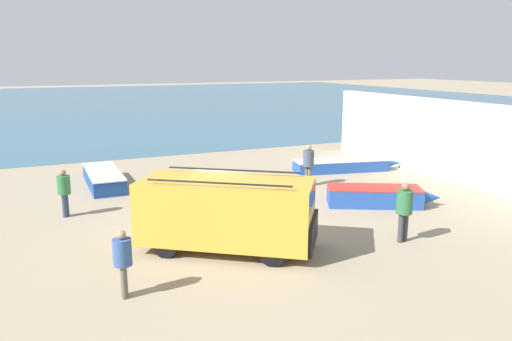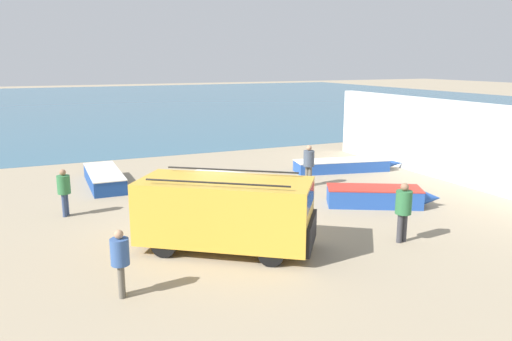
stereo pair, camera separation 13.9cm
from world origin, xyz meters
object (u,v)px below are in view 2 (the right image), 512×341
(fisherman_0, at_px, (403,207))
(fisherman_3, at_px, (64,188))
(fishing_rowboat_2, at_px, (345,165))
(fishing_rowboat_1, at_px, (227,181))
(fishing_rowboat_3, at_px, (379,196))
(fisherman_1, at_px, (120,257))
(fishing_rowboat_0, at_px, (104,177))
(parked_van, at_px, (226,211))
(fisherman_2, at_px, (309,162))

(fisherman_0, bearing_deg, fisherman_3, 46.00)
(fishing_rowboat_2, height_order, fisherman_0, fisherman_0)
(fishing_rowboat_1, xyz_separation_m, fishing_rowboat_3, (4.11, -4.88, 0.07))
(fishing_rowboat_2, relative_size, fisherman_1, 3.50)
(fishing_rowboat_1, bearing_deg, fisherman_0, 155.82)
(fishing_rowboat_0, height_order, fisherman_0, fisherman_0)
(parked_van, bearing_deg, fishing_rowboat_0, 138.99)
(fishing_rowboat_2, bearing_deg, fisherman_2, -137.85)
(fishing_rowboat_3, distance_m, fisherman_1, 10.50)
(fisherman_2, bearing_deg, fishing_rowboat_1, -37.68)
(fishing_rowboat_2, xyz_separation_m, fisherman_0, (-3.95, -8.81, 0.79))
(parked_van, height_order, fishing_rowboat_2, parked_van)
(parked_van, height_order, fisherman_1, parked_van)
(fisherman_1, xyz_separation_m, fisherman_3, (-0.76, 6.89, 0.03))
(fishing_rowboat_3, height_order, fisherman_2, fisherman_2)
(fishing_rowboat_3, bearing_deg, fishing_rowboat_1, 158.12)
(fishing_rowboat_3, distance_m, fisherman_0, 3.86)
(fishing_rowboat_3, bearing_deg, parked_van, -136.82)
(fisherman_2, bearing_deg, fishing_rowboat_3, 87.20)
(fishing_rowboat_0, bearing_deg, parked_van, -166.59)
(fisherman_3, bearing_deg, fisherman_0, -9.46)
(fisherman_1, bearing_deg, fishing_rowboat_3, -148.16)
(fisherman_0, distance_m, fisherman_3, 11.11)
(fisherman_3, bearing_deg, fishing_rowboat_3, 10.17)
(parked_van, relative_size, fisherman_3, 3.10)
(fisherman_3, bearing_deg, parked_van, -24.88)
(fishing_rowboat_3, relative_size, fisherman_0, 2.27)
(fishing_rowboat_3, distance_m, fisherman_3, 11.15)
(fisherman_2, distance_m, fisherman_3, 9.74)
(fishing_rowboat_2, relative_size, fisherman_2, 3.16)
(fishing_rowboat_1, bearing_deg, fishing_rowboat_3, 179.93)
(fisherman_3, bearing_deg, fishing_rowboat_2, 36.96)
(parked_van, bearing_deg, fishing_rowboat_3, 51.06)
(fishing_rowboat_3, relative_size, fisherman_1, 2.56)
(fishing_rowboat_0, height_order, fishing_rowboat_2, fishing_rowboat_0)
(parked_van, xyz_separation_m, fishing_rowboat_2, (8.87, 7.25, -0.84))
(fishing_rowboat_0, xyz_separation_m, fishing_rowboat_3, (8.82, -7.45, 0.02))
(fishing_rowboat_0, bearing_deg, fisherman_2, -115.38)
(fishing_rowboat_0, xyz_separation_m, fisherman_0, (7.07, -10.81, 0.75))
(fisherman_1, bearing_deg, parked_van, -139.20)
(fishing_rowboat_1, distance_m, fishing_rowboat_2, 6.33)
(fishing_rowboat_3, bearing_deg, fisherman_2, 131.66)
(fisherman_2, bearing_deg, fisherman_3, -14.71)
(parked_van, xyz_separation_m, fishing_rowboat_1, (2.56, 6.69, -0.85))
(parked_van, relative_size, fishing_rowboat_1, 1.31)
(fisherman_2, bearing_deg, fishing_rowboat_2, -165.85)
(parked_van, bearing_deg, fishing_rowboat_2, 75.18)
(parked_van, distance_m, fisherman_1, 3.64)
(fishing_rowboat_0, xyz_separation_m, fisherman_2, (7.94, -3.82, 0.73))
(fisherman_1, bearing_deg, fishing_rowboat_1, -112.25)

